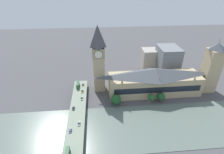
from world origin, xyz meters
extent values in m
plane|color=#4C4C4F|center=(0.00, 0.00, 0.00)|extent=(600.00, 600.00, 0.00)
cube|color=slate|center=(-32.07, 0.00, 0.15)|extent=(52.14, 360.00, 0.30)
cube|color=tan|center=(15.61, -8.00, 10.24)|extent=(25.22, 94.30, 20.47)
cube|color=black|center=(2.85, -8.00, 11.26)|extent=(0.40, 86.75, 6.14)
pyramid|color=#474C51|center=(15.61, -8.00, 24.23)|extent=(24.72, 92.41, 7.52)
cone|color=#9E8966|center=(4.00, -43.83, 22.97)|extent=(2.20, 2.20, 5.00)
cone|color=#9E8966|center=(4.00, -8.00, 22.97)|extent=(2.20, 2.20, 5.00)
cone|color=#9E8966|center=(4.00, 27.83, 22.97)|extent=(2.20, 2.20, 5.00)
cube|color=tan|center=(27.08, 48.84, 24.22)|extent=(11.39, 11.39, 48.43)
cube|color=tan|center=(27.08, 48.84, 43.31)|extent=(12.07, 12.07, 10.25)
cylinder|color=black|center=(21.21, 48.84, 43.31)|extent=(0.50, 8.21, 8.21)
cylinder|color=silver|center=(21.09, 48.84, 43.31)|extent=(0.62, 7.60, 7.60)
cylinder|color=black|center=(32.95, 48.84, 43.31)|extent=(0.50, 8.21, 8.21)
cylinder|color=silver|center=(33.07, 48.84, 43.31)|extent=(0.62, 7.60, 7.60)
cylinder|color=black|center=(27.08, 42.97, 43.31)|extent=(8.21, 0.50, 8.21)
cylinder|color=silver|center=(27.08, 42.86, 43.31)|extent=(7.60, 0.62, 7.60)
cylinder|color=black|center=(27.08, 54.71, 43.31)|extent=(8.21, 0.50, 8.21)
cylinder|color=silver|center=(27.08, 54.83, 43.31)|extent=(7.60, 0.62, 7.60)
pyramid|color=#424247|center=(27.08, 48.84, 59.31)|extent=(11.62, 11.62, 21.76)
cube|color=tan|center=(15.61, -66.25, 23.28)|extent=(14.21, 14.21, 46.57)
pyramid|color=#474C51|center=(15.61, -66.25, 49.77)|extent=(14.21, 14.21, 6.39)
cylinder|color=#333338|center=(15.61, -66.25, 54.96)|extent=(0.30, 0.30, 4.00)
cube|color=#5D6A59|center=(-32.07, 69.55, 2.46)|extent=(3.00, 11.92, 4.93)
cube|color=#5D6A59|center=(15.63, 69.55, 2.46)|extent=(3.00, 11.92, 4.93)
cube|color=gray|center=(-32.07, 69.55, 5.53)|extent=(136.29, 14.02, 1.20)
cube|color=#235B33|center=(24.25, 72.05, 7.51)|extent=(10.56, 2.47, 1.91)
cube|color=black|center=(24.25, 72.05, 7.89)|extent=(9.50, 2.53, 0.84)
cube|color=#235B33|center=(24.25, 72.05, 9.58)|extent=(10.35, 2.47, 2.24)
cube|color=black|center=(24.25, 72.05, 9.69)|extent=(9.50, 2.53, 1.07)
cube|color=#1E4E2B|center=(24.25, 72.05, 10.78)|extent=(10.24, 2.35, 0.16)
cylinder|color=black|center=(28.68, 70.92, 6.66)|extent=(1.06, 0.28, 1.06)
cylinder|color=black|center=(28.68, 73.18, 6.66)|extent=(1.06, 0.28, 1.06)
cylinder|color=black|center=(19.93, 70.92, 6.66)|extent=(1.06, 0.28, 1.06)
cylinder|color=black|center=(19.93, 73.18, 6.66)|extent=(1.06, 0.28, 1.06)
cube|color=#235B33|center=(-60.46, 72.24, 9.51)|extent=(10.88, 2.48, 2.19)
cube|color=black|center=(-60.46, 72.24, 9.61)|extent=(10.00, 2.54, 1.05)
cube|color=#1E4E2B|center=(-60.46, 72.24, 10.68)|extent=(10.77, 2.36, 0.16)
cylinder|color=black|center=(-55.72, 71.10, 6.64)|extent=(1.02, 0.28, 1.02)
cylinder|color=black|center=(-55.72, 73.37, 6.64)|extent=(1.02, 0.28, 1.02)
cube|color=gold|center=(13.96, 66.87, 6.73)|extent=(4.62, 1.84, 0.71)
cube|color=black|center=(13.82, 66.87, 7.37)|extent=(2.40, 1.66, 0.57)
cylinder|color=black|center=(15.80, 66.03, 6.47)|extent=(0.68, 0.22, 0.68)
cylinder|color=black|center=(15.80, 67.70, 6.47)|extent=(0.68, 0.22, 0.68)
cylinder|color=black|center=(12.13, 66.03, 6.47)|extent=(0.68, 0.22, 0.68)
cylinder|color=black|center=(12.13, 67.70, 6.47)|extent=(0.68, 0.22, 0.68)
cube|color=silver|center=(-31.41, 66.93, 6.70)|extent=(4.06, 1.86, 0.68)
cube|color=black|center=(-31.53, 66.93, 7.31)|extent=(2.11, 1.67, 0.53)
cylinder|color=black|center=(-29.84, 66.09, 6.46)|extent=(0.66, 0.22, 0.66)
cylinder|color=black|center=(-29.84, 67.77, 6.46)|extent=(0.66, 0.22, 0.66)
cylinder|color=black|center=(-32.98, 66.09, 6.46)|extent=(0.66, 0.22, 0.66)
cylinder|color=black|center=(-32.98, 67.77, 6.46)|extent=(0.66, 0.22, 0.66)
cube|color=silver|center=(1.84, 66.73, 6.73)|extent=(4.67, 1.80, 0.70)
cube|color=black|center=(1.70, 66.73, 7.37)|extent=(2.43, 1.62, 0.58)
cylinder|color=black|center=(3.68, 65.92, 6.48)|extent=(0.70, 0.22, 0.70)
cylinder|color=black|center=(3.68, 67.53, 6.48)|extent=(0.70, 0.22, 0.70)
cylinder|color=black|center=(0.00, 65.92, 6.48)|extent=(0.70, 0.22, 0.70)
cylinder|color=black|center=(0.00, 67.53, 6.48)|extent=(0.70, 0.22, 0.70)
cube|color=black|center=(-11.91, 73.21, 6.69)|extent=(4.47, 1.89, 0.69)
cube|color=black|center=(-12.04, 73.21, 7.28)|extent=(2.32, 1.70, 0.50)
cylinder|color=black|center=(-10.09, 72.36, 6.43)|extent=(0.60, 0.22, 0.60)
cylinder|color=black|center=(-10.09, 74.06, 6.43)|extent=(0.60, 0.22, 0.60)
cylinder|color=black|center=(-13.72, 72.36, 6.43)|extent=(0.60, 0.22, 0.60)
cylinder|color=black|center=(-13.72, 74.06, 6.43)|extent=(0.60, 0.22, 0.60)
cube|color=slate|center=(26.73, 66.80, 6.72)|extent=(3.81, 1.82, 0.67)
cube|color=black|center=(26.61, 66.80, 7.26)|extent=(1.98, 1.64, 0.42)
cylinder|color=black|center=(28.14, 65.98, 6.48)|extent=(0.71, 0.22, 0.71)
cylinder|color=black|center=(28.14, 67.62, 6.48)|extent=(0.71, 0.22, 0.71)
cylinder|color=black|center=(25.32, 65.98, 6.48)|extent=(0.71, 0.22, 0.71)
cylinder|color=black|center=(25.32, 67.62, 6.48)|extent=(0.71, 0.22, 0.71)
cube|color=navy|center=(-37.71, 72.99, 6.68)|extent=(4.46, 1.84, 0.60)
cube|color=black|center=(-37.84, 72.99, 7.28)|extent=(2.32, 1.66, 0.60)
cylinder|color=black|center=(-35.97, 72.16, 6.48)|extent=(0.71, 0.22, 0.71)
cylinder|color=black|center=(-35.97, 73.82, 6.48)|extent=(0.71, 0.22, 0.71)
cylinder|color=black|center=(-39.44, 72.16, 6.48)|extent=(0.71, 0.22, 0.71)
cylinder|color=black|center=(-39.44, 73.82, 6.48)|extent=(0.71, 0.22, 0.71)
cube|color=#A39E93|center=(67.75, -17.83, 14.17)|extent=(18.91, 21.14, 28.34)
cube|color=slate|center=(53.41, -35.13, 18.07)|extent=(29.22, 24.09, 36.14)
cylinder|color=brown|center=(-1.04, -10.43, 1.39)|extent=(0.70, 0.70, 2.79)
sphere|color=#1E4C23|center=(-1.04, -10.43, 6.12)|extent=(7.84, 7.84, 7.84)
cylinder|color=brown|center=(-2.62, 34.23, 1.18)|extent=(0.70, 0.70, 2.37)
sphere|color=#1E4C23|center=(-2.62, 34.23, 6.53)|extent=(9.79, 9.79, 9.79)
cylinder|color=brown|center=(-1.62, -0.69, 1.58)|extent=(0.70, 0.70, 3.15)
sphere|color=#235628|center=(-1.62, -0.69, 6.09)|extent=(6.92, 6.92, 6.92)
camera|label=1|loc=(-134.80, 49.91, 107.79)|focal=28.00mm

